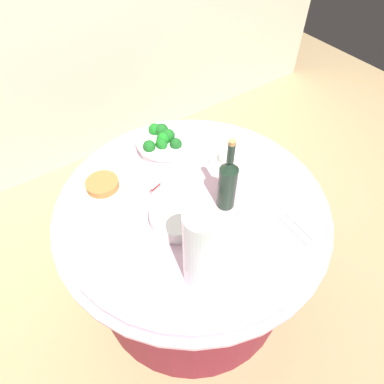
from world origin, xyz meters
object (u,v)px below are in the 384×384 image
at_px(broccoli_bowl, 165,142).
at_px(food_plate_rice, 233,160).
at_px(food_plate_peanuts, 103,186).
at_px(label_placard_front, 156,189).
at_px(plate_stack, 177,217).
at_px(decorative_fruit_vase, 200,251).
at_px(serving_tongs, 294,227).
at_px(wine_bottle, 228,183).

relative_size(broccoli_bowl, food_plate_rice, 1.27).
relative_size(food_plate_peanuts, food_plate_rice, 1.00).
bearing_deg(label_placard_front, broccoli_bowl, 50.38).
xyz_separation_m(plate_stack, decorative_fruit_vase, (-0.06, -0.24, 0.13)).
distance_m(broccoli_bowl, decorative_fruit_vase, 0.69).
bearing_deg(serving_tongs, label_placard_front, 128.10).
height_order(broccoli_bowl, label_placard_front, broccoli_bowl).
xyz_separation_m(wine_bottle, serving_tongs, (0.15, -0.24, -0.12)).
xyz_separation_m(plate_stack, food_plate_rice, (0.40, 0.14, -0.01)).
distance_m(wine_bottle, food_plate_rice, 0.28).
xyz_separation_m(wine_bottle, label_placard_front, (-0.21, 0.21, -0.10)).
distance_m(plate_stack, label_placard_front, 0.17).
relative_size(broccoli_bowl, plate_stack, 1.33).
height_order(decorative_fruit_vase, label_placard_front, decorative_fruit_vase).
bearing_deg(broccoli_bowl, food_plate_rice, -49.83).
distance_m(decorative_fruit_vase, serving_tongs, 0.45).
bearing_deg(food_plate_rice, food_plate_peanuts, 161.69).
height_order(decorative_fruit_vase, food_plate_peanuts, decorative_fruit_vase).
xyz_separation_m(serving_tongs, food_plate_rice, (0.03, 0.42, 0.01)).
height_order(plate_stack, food_plate_peanuts, plate_stack).
bearing_deg(serving_tongs, food_plate_rice, 85.41).
height_order(wine_bottle, food_plate_rice, wine_bottle).
relative_size(wine_bottle, food_plate_peanuts, 1.53).
height_order(broccoli_bowl, wine_bottle, wine_bottle).
distance_m(wine_bottle, food_plate_peanuts, 0.54).
distance_m(wine_bottle, label_placard_front, 0.31).
xyz_separation_m(wine_bottle, food_plate_peanuts, (-0.38, 0.36, -0.11)).
bearing_deg(decorative_fruit_vase, food_plate_rice, 39.82).
xyz_separation_m(decorative_fruit_vase, serving_tongs, (0.42, -0.04, -0.16)).
relative_size(serving_tongs, food_plate_rice, 0.76).
bearing_deg(decorative_fruit_vase, plate_stack, 75.65).
bearing_deg(decorative_fruit_vase, wine_bottle, 36.68).
xyz_separation_m(decorative_fruit_vase, food_plate_peanuts, (-0.10, 0.57, -0.14)).
bearing_deg(food_plate_rice, plate_stack, -160.21).
relative_size(plate_stack, food_plate_peanuts, 0.95).
bearing_deg(broccoli_bowl, label_placard_front, -129.62).
distance_m(plate_stack, wine_bottle, 0.24).
bearing_deg(plate_stack, decorative_fruit_vase, -104.35).
distance_m(broccoli_bowl, plate_stack, 0.43).
height_order(wine_bottle, decorative_fruit_vase, decorative_fruit_vase).
xyz_separation_m(serving_tongs, label_placard_front, (-0.35, 0.45, 0.03)).
xyz_separation_m(serving_tongs, food_plate_peanuts, (-0.53, 0.61, 0.01)).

